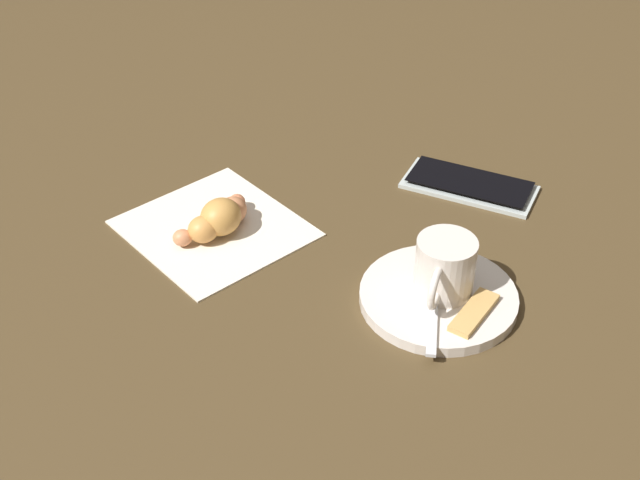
# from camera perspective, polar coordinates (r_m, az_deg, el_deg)

# --- Properties ---
(ground_plane) EXTENTS (1.80, 1.80, 0.00)m
(ground_plane) POSITION_cam_1_polar(r_m,az_deg,el_deg) (0.86, -1.06, -1.31)
(ground_plane) COLOR #47361E
(saucer) EXTENTS (0.15, 0.15, 0.01)m
(saucer) POSITION_cam_1_polar(r_m,az_deg,el_deg) (0.81, 7.94, -3.83)
(saucer) COLOR silver
(saucer) RESTS_ON ground
(espresso_cup) EXTENTS (0.06, 0.08, 0.06)m
(espresso_cup) POSITION_cam_1_polar(r_m,az_deg,el_deg) (0.79, 8.36, -1.80)
(espresso_cup) COLOR silver
(espresso_cup) RESTS_ON saucer
(teaspoon) EXTENTS (0.09, 0.11, 0.01)m
(teaspoon) POSITION_cam_1_polar(r_m,az_deg,el_deg) (0.80, 7.64, -3.46)
(teaspoon) COLOR silver
(teaspoon) RESTS_ON saucer
(sugar_packet) EXTENTS (0.03, 0.07, 0.01)m
(sugar_packet) POSITION_cam_1_polar(r_m,az_deg,el_deg) (0.79, 10.30, -4.81)
(sugar_packet) COLOR tan
(sugar_packet) RESTS_ON saucer
(napkin) EXTENTS (0.18, 0.17, 0.00)m
(napkin) POSITION_cam_1_polar(r_m,az_deg,el_deg) (0.90, -7.11, 0.83)
(napkin) COLOR silver
(napkin) RESTS_ON ground
(croissant) EXTENTS (0.06, 0.11, 0.04)m
(croissant) POSITION_cam_1_polar(r_m,az_deg,el_deg) (0.89, -6.80, 1.47)
(croissant) COLOR tan
(croissant) RESTS_ON napkin
(cell_phone) EXTENTS (0.16, 0.11, 0.01)m
(cell_phone) POSITION_cam_1_polar(r_m,az_deg,el_deg) (0.97, 9.99, 3.66)
(cell_phone) COLOR #B4BEBB
(cell_phone) RESTS_ON ground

